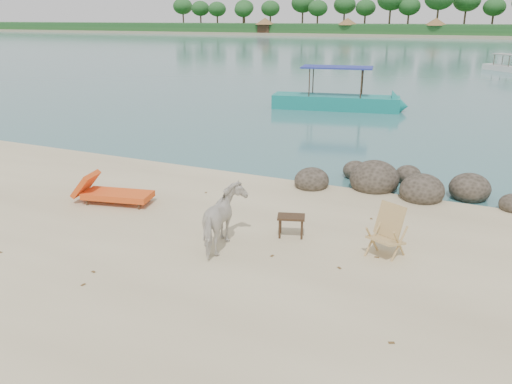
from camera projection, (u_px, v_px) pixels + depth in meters
water at (463, 46)px, 87.36m from camera, size 400.00×400.00×0.00m
far_shore at (477, 34)px, 156.09m from camera, size 420.00×90.00×1.40m
far_scenery at (475, 24)px, 126.43m from camera, size 420.00×18.00×9.50m
boulders at (398, 184)px, 14.44m from camera, size 6.27×2.89×1.08m
cow at (224, 221)px, 10.65m from camera, size 1.04×1.70×1.34m
side_table at (291, 227)px, 11.36m from camera, size 0.71×0.57×0.50m
lounge_chair at (118, 192)px, 13.37m from camera, size 2.41×1.27×0.69m
deck_chair at (386, 234)px, 10.34m from camera, size 0.92×0.95×1.05m
boat_near at (337, 74)px, 27.09m from camera, size 7.89×3.09×3.73m
boat_mid at (506, 57)px, 46.89m from camera, size 4.41×4.64×2.56m
dead_leaves at (212, 257)px, 10.50m from camera, size 8.30×6.12×0.00m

